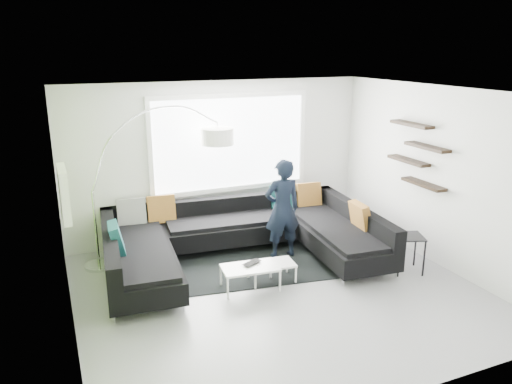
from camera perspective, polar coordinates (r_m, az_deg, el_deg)
ground at (r=7.27m, az=2.58°, el=-11.22°), size 5.50×5.50×0.00m
room_shell at (r=6.83m, az=2.31°, el=3.17°), size 5.54×5.04×2.82m
sectional_sofa at (r=7.94m, az=-1.53°, el=-5.57°), size 4.44×2.97×0.91m
rug at (r=8.12m, az=-0.93°, el=-8.10°), size 2.69×2.12×0.01m
coffee_table at (r=7.37m, az=0.60°, el=-9.35°), size 1.10×0.71×0.34m
arc_lamp at (r=7.95m, az=-18.21°, el=0.03°), size 2.33×0.74×2.49m
side_table at (r=8.09m, az=16.91°, el=-6.73°), size 0.55×0.55×0.58m
person at (r=8.09m, az=3.02°, el=-1.96°), size 0.65×0.46×1.65m
laptop at (r=7.24m, az=-0.21°, el=-8.22°), size 0.47×0.45×0.02m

